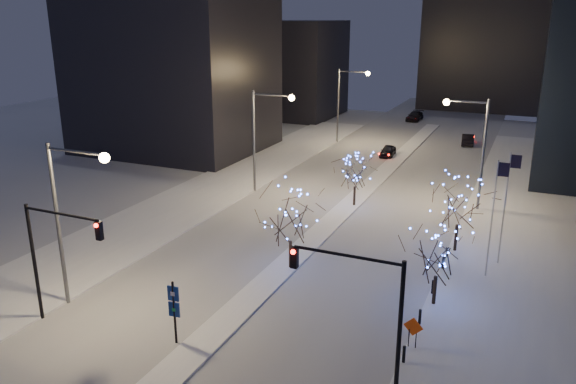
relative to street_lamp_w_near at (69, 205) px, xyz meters
The scene contains 24 objects.
ground 11.23m from the street_lamp_w_near, 12.61° to the right, with size 160.00×160.00×0.00m, color silver.
road 34.80m from the street_lamp_w_near, 74.85° to the left, with size 20.00×130.00×0.02m, color silver.
median 30.09m from the street_lamp_w_near, 72.30° to the left, with size 2.00×80.00×0.15m, color white.
east_sidewalk 30.63m from the street_lamp_w_near, 36.94° to the left, with size 10.00×90.00×0.15m, color white.
west_sidewalk 19.77m from the street_lamp_w_near, 105.71° to the left, with size 8.00×90.00×0.15m, color white.
filler_west_near 42.87m from the street_lamp_w_near, 116.64° to the left, with size 22.00×18.00×24.00m, color black.
filler_west_far 70.12m from the street_lamp_w_near, 104.09° to the left, with size 18.00×16.00×16.00m, color black.
street_lamp_w_near is the anchor object (origin of this frame).
street_lamp_w_mid 25.00m from the street_lamp_w_near, 90.00° to the left, with size 4.40×0.56×10.00m.
street_lamp_w_far 50.00m from the street_lamp_w_near, 90.00° to the left, with size 4.40×0.56×10.00m.
street_lamp_east 33.85m from the street_lamp_w_near, 55.81° to the left, with size 3.90×0.56×10.00m.
traffic_signal_west 2.70m from the street_lamp_w_near, 76.04° to the right, with size 5.26×0.43×7.00m.
traffic_signal_east 17.99m from the street_lamp_w_near, ahead, with size 5.26×0.43×7.00m.
flagpoles 27.07m from the street_lamp_w_near, 34.36° to the left, with size 1.35×2.60×8.00m.
bollards 21.57m from the street_lamp_w_near, 22.69° to the left, with size 0.16×12.16×0.90m.
car_near 45.73m from the street_lamp_w_near, 80.56° to the left, with size 1.62×4.02×1.37m, color black.
car_mid 58.21m from the street_lamp_w_near, 74.29° to the left, with size 1.56×4.47×1.47m, color black.
car_far 71.51m from the street_lamp_w_near, 85.74° to the left, with size 2.07×5.10×1.48m, color black.
holiday_tree_median_near 13.97m from the street_lamp_w_near, 46.50° to the left, with size 5.58×5.58×5.72m.
holiday_tree_median_far 26.49m from the street_lamp_w_near, 68.96° to the left, with size 4.07×4.07×4.78m.
holiday_tree_plaza_near 21.53m from the street_lamp_w_near, 24.19° to the left, with size 4.79×4.79×5.05m.
holiday_tree_plaza_far 26.33m from the street_lamp_w_near, 42.10° to the left, with size 4.86×4.86×5.63m.
wayfinding_sign 8.73m from the street_lamp_w_near, ahead, with size 0.65×0.13×3.63m.
construction_sign 20.26m from the street_lamp_w_near, 10.32° to the left, with size 1.06×0.14×1.75m.
Camera 1 is at (14.76, -20.60, 16.80)m, focal length 35.00 mm.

